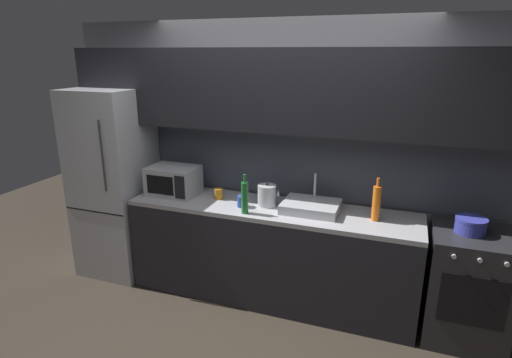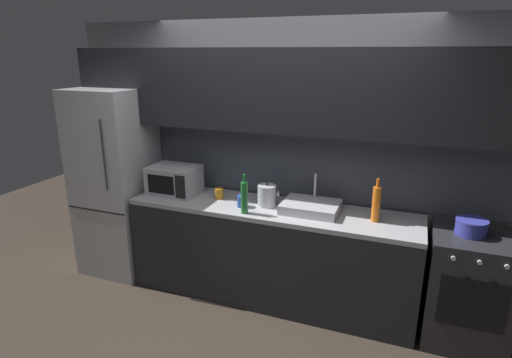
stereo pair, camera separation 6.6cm
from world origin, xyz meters
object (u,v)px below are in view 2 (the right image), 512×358
at_px(oven_range, 467,288).
at_px(kettle, 267,195).
at_px(mug_blue, 242,201).
at_px(microwave, 174,180).
at_px(wine_bottle_green, 244,197).
at_px(wine_bottle_orange, 376,204).
at_px(cooking_pot, 471,227).
at_px(refrigerator, 116,182).
at_px(mug_amber, 219,193).

distance_m(oven_range, kettle, 1.76).
bearing_deg(mug_blue, kettle, 28.75).
distance_m(microwave, wine_bottle_green, 0.86).
relative_size(kettle, mug_blue, 2.11).
relative_size(wine_bottle_orange, cooking_pot, 1.58).
xyz_separation_m(refrigerator, cooking_pot, (3.26, 0.00, 0.02)).
relative_size(oven_range, microwave, 1.96).
xyz_separation_m(refrigerator, wine_bottle_green, (1.51, -0.21, 0.10)).
xyz_separation_m(wine_bottle_green, mug_blue, (-0.08, 0.13, -0.09)).
relative_size(kettle, cooking_pot, 0.93).
height_order(microwave, mug_blue, microwave).
xyz_separation_m(oven_range, wine_bottle_orange, (-0.74, 0.01, 0.60)).
height_order(kettle, mug_blue, kettle).
bearing_deg(microwave, refrigerator, -178.45).
height_order(microwave, wine_bottle_green, wine_bottle_green).
xyz_separation_m(kettle, cooking_pot, (1.63, -0.03, -0.03)).
bearing_deg(microwave, wine_bottle_green, -15.56).
xyz_separation_m(microwave, mug_blue, (0.75, -0.10, -0.08)).
distance_m(kettle, mug_amber, 0.48).
xyz_separation_m(refrigerator, oven_range, (3.30, -0.00, -0.49)).
bearing_deg(refrigerator, microwave, 1.55).
height_order(oven_range, microwave, microwave).
bearing_deg(microwave, oven_range, -0.43).
relative_size(oven_range, kettle, 4.27).
xyz_separation_m(wine_bottle_green, wine_bottle_orange, (1.05, 0.22, 0.01)).
xyz_separation_m(wine_bottle_orange, mug_blue, (-1.13, -0.08, -0.10)).
relative_size(refrigerator, wine_bottle_orange, 5.25).
height_order(oven_range, wine_bottle_orange, wine_bottle_orange).
relative_size(wine_bottle_orange, mug_blue, 3.58).
relative_size(kettle, wine_bottle_orange, 0.59).
bearing_deg(oven_range, microwave, 179.57).
xyz_separation_m(wine_bottle_green, mug_amber, (-0.36, 0.25, -0.09)).
height_order(microwave, kettle, microwave).
relative_size(oven_range, mug_amber, 9.24).
xyz_separation_m(oven_range, mug_blue, (-1.87, -0.08, 0.50)).
distance_m(oven_range, mug_blue, 1.94).
bearing_deg(refrigerator, wine_bottle_orange, 0.18).
height_order(refrigerator, wine_bottle_green, refrigerator).
relative_size(microwave, kettle, 2.18).
bearing_deg(mug_amber, oven_range, -1.09).
bearing_deg(wine_bottle_orange, wine_bottle_green, -168.24).
relative_size(mug_amber, cooking_pot, 0.43).
distance_m(microwave, mug_amber, 0.47).
xyz_separation_m(microwave, wine_bottle_green, (0.83, -0.23, 0.01)).
bearing_deg(cooking_pot, microwave, 179.59).
bearing_deg(refrigerator, wine_bottle_green, -7.99).
bearing_deg(mug_amber, wine_bottle_orange, -1.27).
bearing_deg(oven_range, refrigerator, 179.98).
relative_size(wine_bottle_orange, mug_amber, 3.68).
height_order(wine_bottle_orange, mug_blue, wine_bottle_orange).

